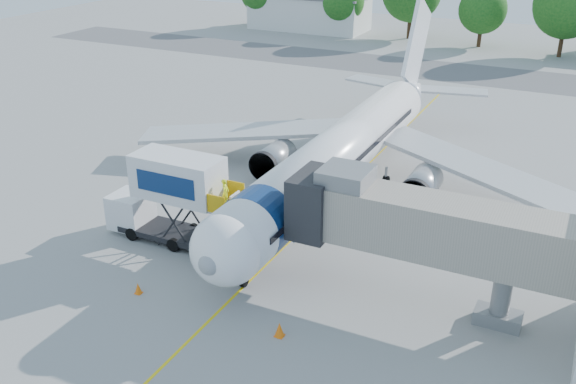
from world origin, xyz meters
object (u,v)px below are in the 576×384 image
at_px(jet_bridge, 412,224).
at_px(ground_tug, 162,364).
at_px(aircraft, 343,151).
at_px(catering_hiloader, 170,199).

bearing_deg(jet_bridge, ground_tug, -126.30).
height_order(aircraft, ground_tug, aircraft).
xyz_separation_m(aircraft, jet_bridge, (7.99, -11.12, 1.39)).
height_order(jet_bridge, catering_hiloader, jet_bridge).
bearing_deg(catering_hiloader, jet_bridge, 0.01).
xyz_separation_m(jet_bridge, ground_tug, (-7.52, -10.24, -3.57)).
bearing_deg(jet_bridge, aircraft, 125.70).
bearing_deg(aircraft, catering_hiloader, -119.43).
relative_size(jet_bridge, ground_tug, 3.66).
distance_m(aircraft, catering_hiloader, 12.77).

